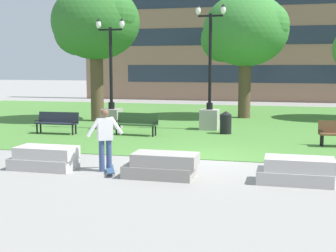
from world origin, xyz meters
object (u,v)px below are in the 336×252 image
park_bench_near_left (137,122)px  concrete_block_right (297,171)px  person_skateboarder (105,136)px  concrete_block_left (162,166)px  lamp_post_left (210,105)px  trash_bin (226,122)px  lamp_post_center (111,107)px  skateboard (110,170)px  concrete_block_center (45,158)px  park_bench_far_left (57,121)px

park_bench_near_left → concrete_block_right: bearing=-46.6°
person_skateboarder → concrete_block_left: bearing=-11.2°
lamp_post_left → trash_bin: lamp_post_left is taller
lamp_post_center → lamp_post_left: lamp_post_left is taller
concrete_block_left → trash_bin: bearing=85.6°
concrete_block_left → person_skateboarder: size_ratio=1.11×
skateboard → trash_bin: trash_bin is taller
concrete_block_left → lamp_post_center: (-4.60, 8.40, 0.72)m
concrete_block_right → lamp_post_left: (-3.60, 8.99, 0.81)m
concrete_block_center → park_bench_far_left: (-2.84, 6.22, 0.23)m
park_bench_near_left → park_bench_far_left: (-3.36, -0.45, 0.00)m
skateboard → lamp_post_left: size_ratio=0.18×
person_skateboarder → trash_bin: person_skateboarder is taller
concrete_block_left → trash_bin: size_ratio=1.98×
skateboard → lamp_post_center: lamp_post_center is taller
lamp_post_center → park_bench_far_left: bearing=-128.9°
concrete_block_center → park_bench_near_left: 6.70m
concrete_block_center → trash_bin: (4.03, 7.93, 0.20)m
concrete_block_center → park_bench_near_left: bearing=85.6°
concrete_block_left → trash_bin: (0.63, 8.07, 0.20)m
park_bench_far_left → trash_bin: bearing=13.9°
lamp_post_center → lamp_post_left: size_ratio=0.90×
concrete_block_center → skateboard: size_ratio=1.81×
park_bench_near_left → trash_bin: (3.51, 1.25, -0.04)m
concrete_block_center → lamp_post_left: 9.64m
concrete_block_center → park_bench_far_left: bearing=114.5°
lamp_post_center → lamp_post_left: (4.35, 0.80, 0.10)m
concrete_block_center → lamp_post_left: size_ratio=0.33×
concrete_block_center → concrete_block_left: 3.41m
skateboard → trash_bin: size_ratio=1.06×
concrete_block_right → park_bench_far_left: bearing=147.4°
concrete_block_right → lamp_post_left: lamp_post_left is taller
concrete_block_left → park_bench_far_left: park_bench_far_left is taller
concrete_block_center → lamp_post_center: size_ratio=0.37×
trash_bin → concrete_block_left: bearing=-94.4°
concrete_block_right → concrete_block_left: bearing=-176.3°
lamp_post_center → trash_bin: lamp_post_center is taller
skateboard → concrete_block_right: bearing=1.6°
skateboard → trash_bin: 8.26m
concrete_block_right → lamp_post_center: 11.43m
concrete_block_center → concrete_block_left: size_ratio=0.97×
lamp_post_left → park_bench_near_left: bearing=-137.8°
park_bench_near_left → trash_bin: size_ratio=1.91×
concrete_block_center → concrete_block_left: same height
concrete_block_right → park_bench_far_left: park_bench_far_left is taller
concrete_block_right → park_bench_near_left: (-6.24, 6.59, 0.23)m
skateboard → park_bench_far_left: bearing=127.4°
lamp_post_center → lamp_post_left: 4.42m
park_bench_far_left → lamp_post_center: lamp_post_center is taller
person_skateboarder → lamp_post_left: size_ratio=0.31×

